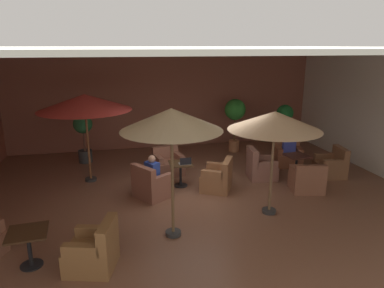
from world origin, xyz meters
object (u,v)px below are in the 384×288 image
Objects in this scene: patio_umbrella_near_wall at (275,121)px; patron_blue_shirt at (289,145)px; armchair_front_right_south at (307,180)px; potted_tree_mid_right at (284,120)px; armchair_front_left_south at (218,178)px; iced_drink_cup at (183,162)px; armchair_front_left_north at (168,164)px; patron_by_window at (152,170)px; cafe_table_front_right at (297,161)px; open_laptop at (185,162)px; cafe_table_mid_center at (28,241)px; armchair_front_left_east at (151,185)px; patio_umbrella_center_beige at (85,103)px; armchair_front_right_west at (331,166)px; armchair_mid_center_north at (94,251)px; potted_tree_left_corner at (235,114)px; cafe_table_front_left at (181,169)px; potted_tree_mid_left at (83,133)px; armchair_front_right_north at (288,156)px; patio_umbrella_tall_red at (171,120)px; armchair_front_right_east at (260,168)px.

patio_umbrella_near_wall is 3.85m from patron_blue_shirt.
armchair_front_right_south is 0.53× the size of potted_tree_mid_right.
armchair_front_left_south is 1.02m from iced_drink_cup.
armchair_front_left_north is 1.37× the size of patron_by_window.
open_laptop reaches higher than cafe_table_front_right.
cafe_table_mid_center is at bearing -168.98° from patio_umbrella_near_wall.
cafe_table_mid_center is (-2.39, -2.43, 0.17)m from armchair_front_left_east.
open_laptop reaches higher than cafe_table_mid_center.
patio_umbrella_center_beige reaches higher than cafe_table_mid_center.
patio_umbrella_center_beige is (-3.32, 1.44, 1.92)m from armchair_front_left_south.
armchair_front_right_west is (5.33, 0.32, -0.01)m from armchair_front_left_east.
patio_umbrella_center_beige reaches higher than armchair_mid_center_north.
potted_tree_mid_right is 2.81× the size of patron_blue_shirt.
patron_by_window reaches higher than armchair_front_left_east.
potted_tree_left_corner is 2.83× the size of patron_by_window.
cafe_table_front_left is 3.83m from potted_tree_mid_left.
patio_umbrella_center_beige is at bearing 156.37° from open_laptop.
potted_tree_left_corner reaches higher than armchair_front_right_north.
patio_umbrella_center_beige reaches higher than patio_umbrella_near_wall.
potted_tree_mid_left is at bearing 174.44° from potted_tree_mid_right.
cafe_table_mid_center is 0.27× the size of patio_umbrella_tall_red.
armchair_front_left_east is at bearing -156.87° from open_laptop.
potted_tree_mid_left reaches higher than patron_by_window.
potted_tree_mid_left is (-2.66, 2.71, 0.52)m from cafe_table_front_left.
armchair_front_right_east reaches higher than cafe_table_front_left.
cafe_table_front_left is 3.88m from potted_tree_left_corner.
potted_tree_mid_right is (0.90, 3.15, 0.94)m from armchair_front_right_south.
potted_tree_left_corner is 1.72m from potted_tree_mid_right.
patio_umbrella_near_wall is at bearing -50.16° from open_laptop.
iced_drink_cup is (-3.61, -0.97, 0.05)m from patron_blue_shirt.
armchair_front_left_south is at bearing 2.39° from armchair_front_left_east.
armchair_front_right_east is 2.83× the size of open_laptop.
armchair_mid_center_north is 3.08× the size of open_laptop.
armchair_front_right_west is at bearing -80.33° from potted_tree_mid_right.
armchair_front_right_south is at bearing -105.98° from potted_tree_mid_right.
armchair_front_left_north is 2.96m from patio_umbrella_center_beige.
armchair_front_left_south is 3.29m from patio_umbrella_tall_red.
armchair_front_left_east is at bearing -162.21° from patron_blue_shirt.
patio_umbrella_tall_red is 5.77m from potted_tree_mid_left.
armchair_mid_center_north reaches higher than cafe_table_front_right.
patron_by_window is at bearing 32.92° from armchair_front_left_east.
armchair_front_left_south is at bearing -176.04° from armchair_front_right_west.
armchair_front_right_east is (-1.05, 0.15, -0.17)m from cafe_table_front_right.
cafe_table_front_right is 0.99× the size of patron_by_window.
patio_umbrella_center_beige reaches higher than open_laptop.
patio_umbrella_near_wall is (1.86, -3.04, 1.84)m from armchair_front_left_north.
cafe_table_mid_center is 6.38× the size of iced_drink_cup.
armchair_front_right_west is 0.35× the size of patio_umbrella_center_beige.
armchair_front_right_south is (4.03, -0.54, -0.01)m from armchair_front_left_east.
cafe_table_mid_center is 0.44× the size of potted_tree_mid_left.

